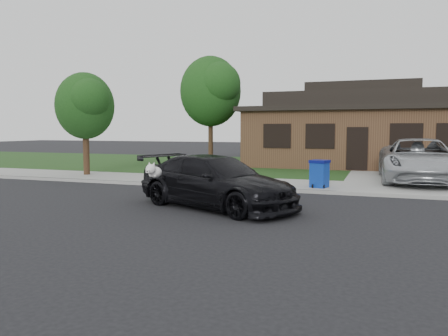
% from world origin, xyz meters
% --- Properties ---
extents(ground, '(120.00, 120.00, 0.00)m').
position_xyz_m(ground, '(0.00, 0.00, 0.00)').
color(ground, black).
rests_on(ground, ground).
extents(sidewalk, '(60.00, 3.00, 0.12)m').
position_xyz_m(sidewalk, '(0.00, 5.00, 0.06)').
color(sidewalk, gray).
rests_on(sidewalk, ground).
extents(curb, '(60.00, 0.12, 0.12)m').
position_xyz_m(curb, '(0.00, 3.50, 0.06)').
color(curb, gray).
rests_on(curb, ground).
extents(lawn, '(60.00, 13.00, 0.13)m').
position_xyz_m(lawn, '(0.00, 13.00, 0.07)').
color(lawn, '#193814').
rests_on(lawn, ground).
extents(driveway, '(4.50, 13.00, 0.14)m').
position_xyz_m(driveway, '(6.00, 10.00, 0.07)').
color(driveway, gray).
rests_on(driveway, ground).
extents(sedan, '(5.38, 3.83, 1.45)m').
position_xyz_m(sedan, '(0.81, -0.09, 0.73)').
color(sedan, black).
rests_on(sedan, ground).
extents(minivan, '(2.97, 6.12, 1.68)m').
position_xyz_m(minivan, '(6.49, 7.19, 0.98)').
color(minivan, '#B3B6BA').
rests_on(minivan, driveway).
extents(recycling_bin, '(0.72, 0.72, 0.97)m').
position_xyz_m(recycling_bin, '(3.07, 4.26, 0.61)').
color(recycling_bin, '#0D3195').
rests_on(recycling_bin, sidewalk).
extents(house, '(12.60, 8.60, 4.65)m').
position_xyz_m(house, '(4.00, 15.00, 2.13)').
color(house, '#422B1C').
rests_on(house, ground).
extents(tree_0, '(3.78, 3.60, 6.34)m').
position_xyz_m(tree_0, '(-4.34, 12.88, 4.48)').
color(tree_0, '#332114').
rests_on(tree_0, ground).
extents(tree_2, '(2.73, 2.60, 4.59)m').
position_xyz_m(tree_2, '(-7.38, 5.11, 3.27)').
color(tree_2, '#332114').
rests_on(tree_2, ground).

